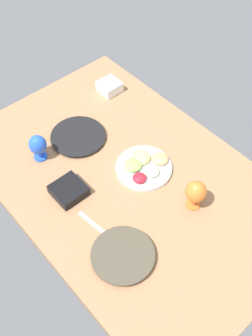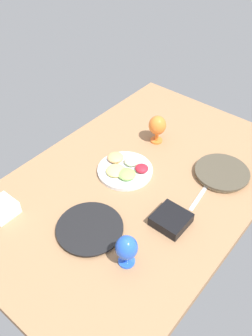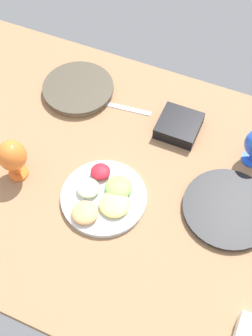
# 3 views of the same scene
# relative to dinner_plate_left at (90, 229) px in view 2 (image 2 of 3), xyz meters

# --- Properties ---
(ground_plane) EXTENTS (1.60, 1.04, 0.04)m
(ground_plane) POSITION_rel_dinner_plate_left_xyz_m (0.36, 0.02, -0.03)
(ground_plane) COLOR #99704C
(dinner_plate_left) EXTENTS (0.28, 0.28, 0.02)m
(dinner_plate_left) POSITION_rel_dinner_plate_left_xyz_m (0.00, 0.00, 0.00)
(dinner_plate_left) COLOR #4C4C51
(dinner_plate_left) RESTS_ON ground_plane
(dinner_plate_right) EXTENTS (0.26, 0.26, 0.03)m
(dinner_plate_right) POSITION_rel_dinner_plate_left_xyz_m (0.65, -0.26, 0.00)
(dinner_plate_right) COLOR beige
(dinner_plate_right) RESTS_ON ground_plane
(fruit_platter) EXTENTS (0.27, 0.27, 0.05)m
(fruit_platter) POSITION_rel_dinner_plate_left_xyz_m (0.37, 0.12, 0.01)
(fruit_platter) COLOR silver
(fruit_platter) RESTS_ON ground_plane
(hurricane_glass_orange) EXTENTS (0.09, 0.09, 0.16)m
(hurricane_glass_orange) POSITION_rel_dinner_plate_left_xyz_m (0.66, 0.14, 0.09)
(hurricane_glass_orange) COLOR orange
(hurricane_glass_orange) RESTS_ON ground_plane
(hurricane_glass_blue) EXTENTS (0.09, 0.09, 0.14)m
(hurricane_glass_blue) POSITION_rel_dinner_plate_left_xyz_m (-0.02, -0.22, 0.08)
(hurricane_glass_blue) COLOR blue
(hurricane_glass_blue) RESTS_ON ground_plane
(square_bowl_black) EXTENTS (0.14, 0.14, 0.05)m
(square_bowl_black) POSITION_rel_dinner_plate_left_xyz_m (0.25, -0.24, 0.02)
(square_bowl_black) COLOR black
(square_bowl_black) RESTS_ON ground_plane
(square_bowl_white) EXTENTS (0.11, 0.11, 0.06)m
(square_bowl_white) POSITION_rel_dinner_plate_left_xyz_m (-0.17, 0.35, 0.02)
(square_bowl_white) COLOR white
(square_bowl_white) RESTS_ON ground_plane
(fork_by_right_plate) EXTENTS (0.18, 0.04, 0.01)m
(fork_by_right_plate) POSITION_rel_dinner_plate_left_xyz_m (0.45, -0.26, -0.01)
(fork_by_right_plate) COLOR silver
(fork_by_right_plate) RESTS_ON ground_plane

